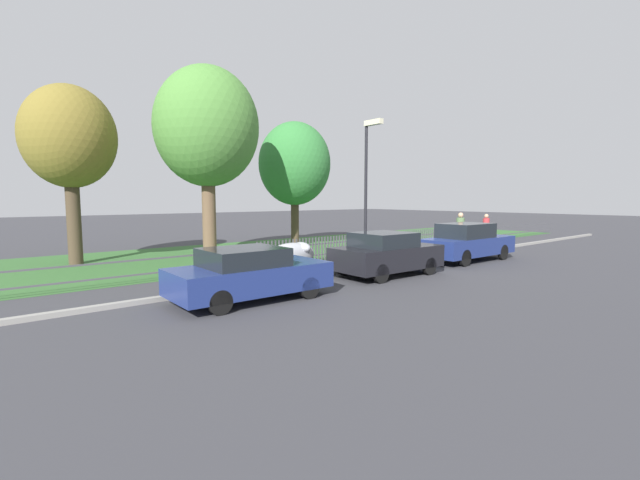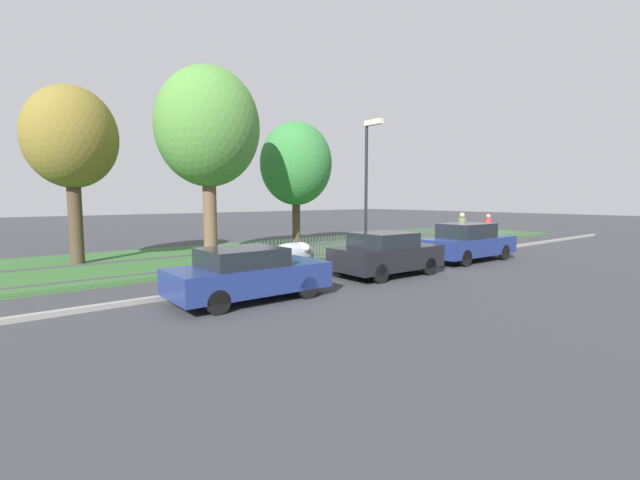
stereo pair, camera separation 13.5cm
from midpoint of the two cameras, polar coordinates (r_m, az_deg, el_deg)
The scene contains 14 objects.
ground_plane at distance 17.93m, azimuth 14.18°, elevation -2.77°, with size 120.00×120.00×0.00m, color #38383D.
kerb_stone at distance 17.98m, azimuth 13.92°, elevation -2.55°, with size 37.41×0.20×0.12m, color gray.
grass_strip at distance 22.85m, azimuth -0.28°, elevation -0.81°, with size 37.41×8.93×0.01m, color #33602D.
park_fence at distance 19.55m, azimuth 7.95°, elevation -0.50°, with size 37.41×0.05×1.00m.
parked_car_silver_hatchback at distance 10.89m, azimuth -9.29°, elevation -4.43°, with size 4.00×1.85×1.33m.
parked_car_black_saloon at distance 14.33m, azimuth 9.07°, elevation -1.81°, with size 3.78×1.94×1.44m.
parked_car_navy_estate at distance 18.38m, azimuth 19.40°, elevation -0.29°, with size 4.52×1.71×1.55m.
covered_motorcycle at distance 14.53m, azimuth -3.42°, elevation -1.98°, with size 1.93×0.92×1.06m.
tree_nearest_kerb at distance 19.15m, azimuth -30.09°, elevation 11.61°, with size 3.36×3.36×6.80m.
tree_behind_motorcycle at distance 18.76m, azimuth -14.52°, elevation 14.23°, with size 4.26×4.26×7.93m.
tree_mid_park at distance 22.70m, azimuth -3.05°, elevation 10.06°, with size 3.75×3.75×6.51m.
pedestrian_near_fence at distance 21.54m, azimuth 18.55°, elevation 1.32°, with size 0.44×0.44×1.87m.
pedestrian_by_lamp at distance 24.83m, azimuth 21.63°, elevation 1.53°, with size 0.47×0.47×1.71m.
street_lamp at distance 15.81m, azimuth 6.70°, elevation 8.57°, with size 0.20×0.79×5.33m.
Camera 2 is at (-14.22, -10.59, 2.56)m, focal length 24.00 mm.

